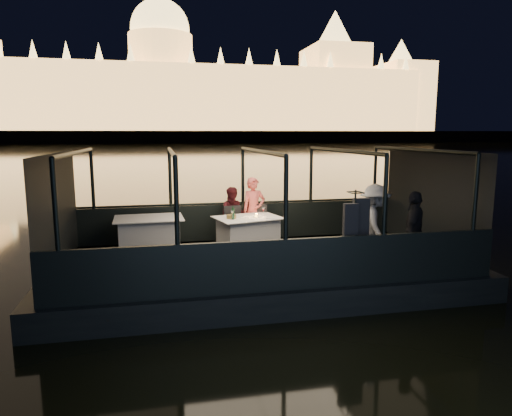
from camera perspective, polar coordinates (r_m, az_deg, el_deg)
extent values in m
plane|color=black|center=(89.33, -10.75, 7.12)|extent=(500.00, 500.00, 0.00)
cube|color=black|center=(9.99, 0.48, -9.18)|extent=(8.60, 4.40, 1.00)
cube|color=black|center=(9.84, 0.49, -6.53)|extent=(8.00, 4.00, 0.04)
cube|color=black|center=(11.64, -1.64, -1.67)|extent=(8.00, 0.08, 0.90)
cube|color=black|center=(7.85, 3.67, -7.11)|extent=(8.00, 0.08, 0.90)
cube|color=#423D33|center=(219.27, -11.58, 8.56)|extent=(400.00, 140.00, 6.00)
cube|color=silver|center=(10.54, -1.01, -3.20)|extent=(1.66, 1.37, 0.77)
cube|color=silver|center=(10.59, -13.19, -3.38)|extent=(1.56, 1.16, 0.80)
cube|color=black|center=(10.91, -2.79, -2.42)|extent=(0.51, 0.51, 0.93)
cube|color=black|center=(11.03, 0.48, -2.28)|extent=(0.58, 0.58, 0.95)
imported|color=#EC5E55|center=(11.21, -0.27, -0.53)|extent=(0.63, 0.47, 1.61)
imported|color=#431218|center=(11.14, -2.84, -0.61)|extent=(0.76, 0.65, 1.38)
imported|color=white|center=(9.55, 14.61, -1.96)|extent=(0.84, 1.19, 1.67)
imported|color=black|center=(9.27, 19.13, -2.51)|extent=(0.90, 0.97, 1.59)
cylinder|color=#14391E|center=(10.20, -2.89, -0.59)|extent=(0.08, 0.08, 0.31)
cylinder|color=olive|center=(10.32, -3.10, -1.09)|extent=(0.26, 0.26, 0.09)
cylinder|color=#FDB43F|center=(10.48, 0.01, -0.92)|extent=(0.06, 0.06, 0.08)
cylinder|color=white|center=(10.34, 1.82, -1.25)|extent=(0.25, 0.25, 0.01)
cylinder|color=white|center=(10.54, -2.07, -1.04)|extent=(0.29, 0.29, 0.02)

